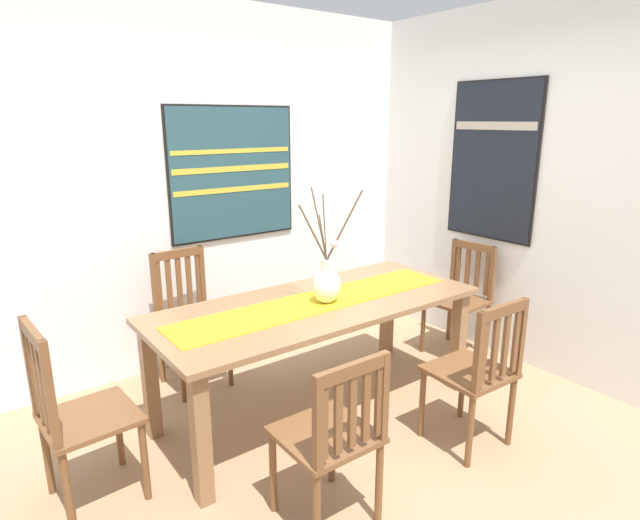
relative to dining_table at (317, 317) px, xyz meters
name	(u,v)px	position (x,y,z in m)	size (l,w,h in m)	color
ground_plane	(369,463)	(-0.09, -0.61, -0.67)	(6.40, 6.40, 0.03)	#A37F5B
wall_back	(212,187)	(-0.09, 1.25, 0.70)	(6.40, 0.12, 2.70)	white
wall_side	(572,194)	(1.77, -0.61, 0.70)	(0.12, 6.40, 2.70)	white
dining_table	(317,317)	(0.00, 0.00, 0.00)	(2.09, 0.87, 0.75)	#8E6642
table_runner	(317,301)	(0.00, 0.00, 0.10)	(1.92, 0.36, 0.01)	gold
centerpiece_vase	(327,283)	(0.04, -0.05, 0.23)	(0.35, 0.26, 0.72)	silver
chair_0	(333,435)	(-0.54, -0.85, -0.18)	(0.42, 0.42, 0.89)	brown
chair_1	(189,316)	(-0.50, 0.87, -0.15)	(0.44, 0.44, 0.97)	brown
chair_2	(477,370)	(0.50, -0.85, -0.17)	(0.43, 0.43, 0.91)	brown
chair_3	(461,296)	(1.47, 0.03, -0.18)	(0.45, 0.45, 0.90)	brown
chair_4	(75,413)	(-1.44, 0.00, -0.15)	(0.45, 0.45, 0.97)	brown
painting_on_back_wall	(233,173)	(0.06, 1.18, 0.80)	(1.06, 0.05, 1.01)	black
painting_on_side_wall	(493,161)	(1.71, 0.01, 0.89)	(0.05, 0.77, 1.22)	black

